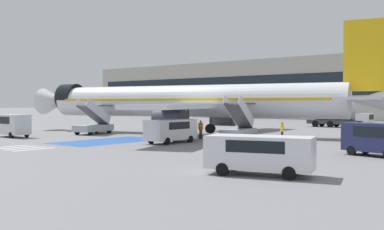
# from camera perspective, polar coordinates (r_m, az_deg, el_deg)

# --- Properties ---
(ground_plane) EXTENTS (600.00, 600.00, 0.00)m
(ground_plane) POSITION_cam_1_polar(r_m,az_deg,el_deg) (52.36, -1.44, -2.37)
(ground_plane) COLOR slate
(apron_leadline_yellow) EXTENTS (77.74, 15.91, 0.01)m
(apron_leadline_yellow) POSITION_cam_1_polar(r_m,az_deg,el_deg) (51.02, -0.71, -2.46)
(apron_leadline_yellow) COLOR gold
(apron_leadline_yellow) RESTS_ON ground_plane
(apron_stand_patch_blue) EXTENTS (5.66, 10.79, 0.01)m
(apron_stand_patch_blue) POSITION_cam_1_polar(r_m,az_deg,el_deg) (42.57, -10.44, -3.27)
(apron_stand_patch_blue) COLOR #2856A8
(apron_stand_patch_blue) RESTS_ON ground_plane
(apron_walkway_bar_0) EXTENTS (0.44, 3.60, 0.01)m
(apron_walkway_bar_0) POSITION_cam_1_polar(r_m,az_deg,el_deg) (39.42, -22.25, -3.73)
(apron_walkway_bar_0) COLOR silver
(apron_walkway_bar_0) RESTS_ON ground_plane
(apron_walkway_bar_1) EXTENTS (0.44, 3.60, 0.01)m
(apron_walkway_bar_1) POSITION_cam_1_polar(r_m,az_deg,el_deg) (38.39, -21.35, -3.86)
(apron_walkway_bar_1) COLOR silver
(apron_walkway_bar_1) RESTS_ON ground_plane
(apron_walkway_bar_2) EXTENTS (0.44, 3.60, 0.01)m
(apron_walkway_bar_2) POSITION_cam_1_polar(r_m,az_deg,el_deg) (37.37, -20.39, -4.00)
(apron_walkway_bar_2) COLOR silver
(apron_walkway_bar_2) RESTS_ON ground_plane
(apron_walkway_bar_3) EXTENTS (0.44, 3.60, 0.01)m
(apron_walkway_bar_3) POSITION_cam_1_polar(r_m,az_deg,el_deg) (36.36, -19.39, -4.14)
(apron_walkway_bar_3) COLOR silver
(apron_walkway_bar_3) RESTS_ON ground_plane
(airliner) EXTENTS (44.44, 33.17, 11.47)m
(airliner) POSITION_cam_1_polar(r_m,az_deg,el_deg) (50.59, 0.01, 1.73)
(airliner) COLOR silver
(airliner) RESTS_ON ground_plane
(boarding_stairs_forward) EXTENTS (3.11, 5.51, 4.12)m
(boarding_stairs_forward) POSITION_cam_1_polar(r_m,az_deg,el_deg) (52.56, -12.37, -1.29)
(boarding_stairs_forward) COLOR #ADB2BA
(boarding_stairs_forward) RESTS_ON ground_plane
(boarding_stairs_aft) EXTENTS (3.11, 5.51, 4.37)m
(boarding_stairs_aft) POSITION_cam_1_polar(r_m,az_deg,el_deg) (43.80, 5.99, -1.77)
(boarding_stairs_aft) COLOR #ADB2BA
(boarding_stairs_aft) RESTS_ON ground_plane
(fuel_tanker) EXTENTS (9.25, 2.88, 3.68)m
(fuel_tanker) POSITION_cam_1_polar(r_m,az_deg,el_deg) (69.36, 18.07, 0.05)
(fuel_tanker) COLOR #38383D
(fuel_tanker) RESTS_ON ground_plane
(service_van_0) EXTENTS (4.58, 2.90, 2.19)m
(service_van_0) POSITION_cam_1_polar(r_m,az_deg,el_deg) (32.10, 22.38, -2.57)
(service_van_0) COLOR #1E234C
(service_van_0) RESTS_ON ground_plane
(service_van_1) EXTENTS (5.50, 3.25, 1.92)m
(service_van_1) POSITION_cam_1_polar(r_m,az_deg,el_deg) (22.21, 8.58, -4.59)
(service_van_1) COLOR silver
(service_van_1) RESTS_ON ground_plane
(service_van_2) EXTENTS (4.58, 2.03, 2.37)m
(service_van_2) POSITION_cam_1_polar(r_m,az_deg,el_deg) (50.18, -21.90, -1.04)
(service_van_2) COLOR silver
(service_van_2) RESTS_ON ground_plane
(service_van_3) EXTENTS (2.21, 4.99, 2.09)m
(service_van_3) POSITION_cam_1_polar(r_m,az_deg,el_deg) (39.64, -2.70, -1.79)
(service_van_3) COLOR silver
(service_van_3) RESTS_ON ground_plane
(ground_crew_0) EXTENTS (0.47, 0.32, 1.60)m
(ground_crew_0) POSITION_cam_1_polar(r_m,az_deg,el_deg) (44.80, -0.43, -1.85)
(ground_crew_0) COLOR #2D2D33
(ground_crew_0) RESTS_ON ground_plane
(ground_crew_1) EXTENTS (0.46, 0.30, 1.83)m
(ground_crew_1) POSITION_cam_1_polar(r_m,az_deg,el_deg) (44.35, 1.11, -1.69)
(ground_crew_1) COLOR #191E38
(ground_crew_1) RESTS_ON ground_plane
(ground_crew_2) EXTENTS (0.47, 0.46, 1.76)m
(ground_crew_2) POSITION_cam_1_polar(r_m,az_deg,el_deg) (42.96, 11.37, -1.87)
(ground_crew_2) COLOR #191E38
(ground_crew_2) RESTS_ON ground_plane
(ground_crew_3) EXTENTS (0.44, 0.24, 1.77)m
(ground_crew_3) POSITION_cam_1_polar(r_m,az_deg,el_deg) (48.70, -5.77, -1.46)
(ground_crew_3) COLOR #2D2D33
(ground_crew_3) RESTS_ON ground_plane
(traffic_cone_0) EXTENTS (0.61, 0.61, 0.68)m
(traffic_cone_0) POSITION_cam_1_polar(r_m,az_deg,el_deg) (37.22, 8.08, -3.42)
(traffic_cone_0) COLOR orange
(traffic_cone_0) RESTS_ON ground_plane
(terminal_building) EXTENTS (120.17, 12.10, 13.83)m
(terminal_building) POSITION_cam_1_polar(r_m,az_deg,el_deg) (107.75, 12.89, 3.25)
(terminal_building) COLOR #B2AD9E
(terminal_building) RESTS_ON ground_plane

